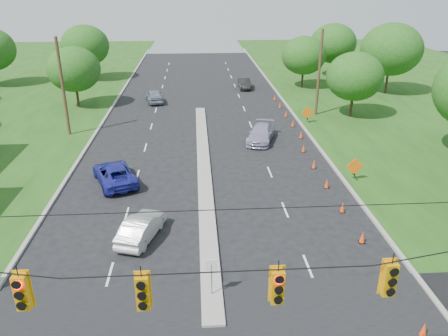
{
  "coord_description": "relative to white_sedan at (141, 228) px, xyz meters",
  "views": [
    {
      "loc": [
        -0.52,
        -10.15,
        13.42
      ],
      "look_at": [
        1.13,
        14.52,
        2.8
      ],
      "focal_mm": 35.0,
      "sensor_mm": 36.0,
      "label": 1
    }
  ],
  "objects": [
    {
      "name": "cone_3",
      "position": [
        12.27,
        2.22,
        -0.34
      ],
      "size": [
        0.32,
        0.32,
        0.7
      ],
      "primitive_type": "cone",
      "color": "#ED4713",
      "rests_on": "ground"
    },
    {
      "name": "curb_left",
      "position": [
        -6.36,
        18.72,
        -0.69
      ],
      "size": [
        0.25,
        110.0,
        0.16
      ],
      "primitive_type": "cube",
      "color": "gray",
      "rests_on": "ground"
    },
    {
      "name": "cone_9",
      "position": [
        12.87,
        23.22,
        -0.34
      ],
      "size": [
        0.32,
        0.32,
        0.7
      ],
      "primitive_type": "cone",
      "color": "#ED4713",
      "rests_on": "ground"
    },
    {
      "name": "cone_8",
      "position": [
        12.87,
        19.72,
        -0.34
      ],
      "size": [
        0.32,
        0.32,
        0.7
      ],
      "primitive_type": "cone",
      "color": "#ED4713",
      "rests_on": "ground"
    },
    {
      "name": "utility_pole_far_left",
      "position": [
        -8.76,
        18.72,
        3.81
      ],
      "size": [
        0.28,
        0.28,
        9.0
      ],
      "primitive_type": "cylinder",
      "color": "#422D1C",
      "rests_on": "ground"
    },
    {
      "name": "cone_0",
      "position": [
        12.27,
        -8.28,
        -0.34
      ],
      "size": [
        0.32,
        0.32,
        0.7
      ],
      "primitive_type": "cone",
      "color": "#ED4713",
      "rests_on": "ground"
    },
    {
      "name": "tree_6",
      "position": [
        -12.26,
        43.72,
        4.27
      ],
      "size": [
        6.72,
        6.72,
        7.84
      ],
      "color": "black",
      "rests_on": "ground"
    },
    {
      "name": "cone_2",
      "position": [
        12.27,
        -1.28,
        -0.34
      ],
      "size": [
        0.32,
        0.32,
        0.7
      ],
      "primitive_type": "cone",
      "color": "#ED4713",
      "rests_on": "ground"
    },
    {
      "name": "tree_9",
      "position": [
        19.74,
        22.72,
        3.65
      ],
      "size": [
        5.88,
        5.88,
        6.86
      ],
      "color": "black",
      "rests_on": "ground"
    },
    {
      "name": "blue_pickup",
      "position": [
        -2.7,
        7.54,
        0.04
      ],
      "size": [
        4.2,
        5.78,
        1.46
      ],
      "primitive_type": "imported",
      "rotation": [
        0.0,
        0.0,
        3.52
      ],
      "color": "navy",
      "rests_on": "ground"
    },
    {
      "name": "curb_right",
      "position": [
        13.84,
        18.72,
        -0.69
      ],
      "size": [
        0.25,
        110.0,
        0.16
      ],
      "primitive_type": "cube",
      "color": "gray",
      "rests_on": "ground"
    },
    {
      "name": "cone_7",
      "position": [
        12.87,
        16.22,
        -0.34
      ],
      "size": [
        0.32,
        0.32,
        0.7
      ],
      "primitive_type": "cone",
      "color": "#ED4713",
      "rests_on": "ground"
    },
    {
      "name": "median",
      "position": [
        3.74,
        9.72,
        -0.69
      ],
      "size": [
        1.0,
        34.0,
        0.18
      ],
      "primitive_type": "cube",
      "color": "gray",
      "rests_on": "ground"
    },
    {
      "name": "cone_6",
      "position": [
        12.27,
        12.72,
        -0.34
      ],
      "size": [
        0.32,
        0.32,
        0.7
      ],
      "primitive_type": "cone",
      "color": "#ED4713",
      "rests_on": "ground"
    },
    {
      "name": "white_sedan",
      "position": [
        0.0,
        0.0,
        0.0
      ],
      "size": [
        2.65,
        4.41,
        1.37
      ],
      "primitive_type": "imported",
      "rotation": [
        0.0,
        0.0,
        2.83
      ],
      "color": "#BABABA",
      "rests_on": "ground"
    },
    {
      "name": "signal_span",
      "position": [
        3.69,
        -12.28,
        4.28
      ],
      "size": [
        25.6,
        0.32,
        9.0
      ],
      "color": "#422D1C",
      "rests_on": "ground"
    },
    {
      "name": "tree_5",
      "position": [
        -10.26,
        28.72,
        3.65
      ],
      "size": [
        5.88,
        5.88,
        6.86
      ],
      "color": "black",
      "rests_on": "ground"
    },
    {
      "name": "cone_11",
      "position": [
        12.87,
        30.22,
        -0.34
      ],
      "size": [
        0.32,
        0.32,
        0.7
      ],
      "primitive_type": "cone",
      "color": "#ED4713",
      "rests_on": "ground"
    },
    {
      "name": "median_sign",
      "position": [
        3.74,
        -5.28,
        0.78
      ],
      "size": [
        0.55,
        0.06,
        2.05
      ],
      "color": "gray",
      "rests_on": "ground"
    },
    {
      "name": "tree_11",
      "position": [
        23.74,
        43.72,
        4.27
      ],
      "size": [
        6.72,
        6.72,
        7.84
      ],
      "color": "black",
      "rests_on": "ground"
    },
    {
      "name": "cone_10",
      "position": [
        12.87,
        26.72,
        -0.34
      ],
      "size": [
        0.32,
        0.32,
        0.7
      ],
      "primitive_type": "cone",
      "color": "#ED4713",
      "rests_on": "ground"
    },
    {
      "name": "tree_12",
      "position": [
        17.74,
        36.72,
        3.65
      ],
      "size": [
        5.88,
        5.88,
        6.86
      ],
      "color": "black",
      "rests_on": "ground"
    },
    {
      "name": "tree_10",
      "position": [
        27.74,
        32.72,
        4.89
      ],
      "size": [
        7.56,
        7.56,
        8.82
      ],
      "color": "black",
      "rests_on": "ground"
    },
    {
      "name": "cone_5",
      "position": [
        12.27,
        9.22,
        -0.34
      ],
      "size": [
        0.32,
        0.32,
        0.7
      ],
      "primitive_type": "cone",
      "color": "#ED4713",
      "rests_on": "ground"
    },
    {
      "name": "silver_car_far",
      "position": [
        9.05,
        15.71,
        0.04
      ],
      "size": [
        3.46,
        5.39,
        1.45
      ],
      "primitive_type": "imported",
      "rotation": [
        0.0,
        0.0,
        -0.31
      ],
      "color": "#9E95B7",
      "rests_on": "ground"
    },
    {
      "name": "utility_pole_far_right",
      "position": [
        16.24,
        23.72,
        3.81
      ],
      "size": [
        0.28,
        0.28,
        9.0
      ],
      "primitive_type": "cylinder",
      "color": "#422D1C",
      "rests_on": "ground"
    },
    {
      "name": "work_sign_2",
      "position": [
        14.54,
        20.72,
        0.41
      ],
      "size": [
        1.27,
        0.58,
        1.37
      ],
      "color": "black",
      "rests_on": "ground"
    },
    {
      "name": "cone_4",
      "position": [
        12.27,
        5.72,
        -0.34
      ],
      "size": [
        0.32,
        0.32,
        0.7
      ],
      "primitive_type": "cone",
      "color": "#ED4713",
      "rests_on": "ground"
    },
    {
      "name": "silver_car_oncoming",
      "position": [
        -1.7,
        30.35,
        0.07
      ],
      "size": [
        2.68,
        4.74,
        1.52
      ],
      "primitive_type": "imported",
      "rotation": [
        0.0,
        0.0,
        3.35
      ],
      "color": "gray",
      "rests_on": "ground"
    },
    {
      "name": "cone_1",
      "position": [
        12.27,
        -4.78,
        -0.34
      ],
      "size": [
        0.32,
        0.32,
        0.7
      ],
      "primitive_type": "cone",
      "color": "#ED4713",
      "rests_on": "ground"
    },
    {
      "name": "dark_car_receding",
      "position": [
        9.88,
        36.89,
        0.01
      ],
      "size": [
        1.52,
        4.23,
        1.39
      ],
      "primitive_type": "imported",
      "rotation": [
        0.0,
        0.0,
        0.01
      ],
      "color": "black",
      "rests_on": "ground"
    },
    {
      "name": "work_sign_1",
      "position": [
        14.54,
        6.72,
        0.41
      ],
      "size": [
        1.27,
        0.58,
        1.37
      ],
      "color": "black",
      "rests_on": "ground"
    }
  ]
}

